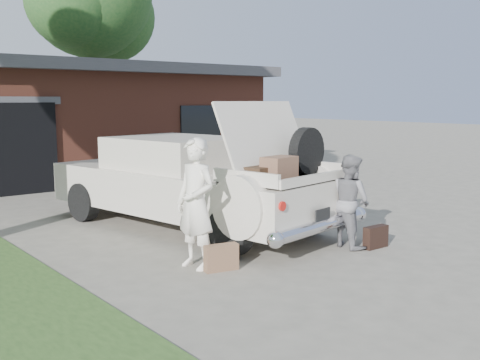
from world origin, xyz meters
TOP-DOWN VIEW (x-y plane):
  - ground at (0.00, 0.00)m, footprint 90.00×90.00m
  - house at (0.98, 11.47)m, footprint 12.80×7.80m
  - tree_right at (5.47, 17.31)m, footprint 6.09×5.29m
  - sedan at (0.41, 2.48)m, footprint 3.06×5.90m
  - woman_left at (-0.92, 0.41)m, footprint 0.51×0.70m
  - woman_right at (1.54, -0.18)m, footprint 0.64×0.77m
  - suitcase_left at (-0.74, 0.08)m, footprint 0.48×0.24m
  - suitcase_right at (1.80, -0.50)m, footprint 0.45×0.15m

SIDE VIEW (x-z plane):
  - ground at x=0.00m, z-range 0.00..0.00m
  - suitcase_right at x=1.80m, z-range 0.00..0.34m
  - suitcase_left at x=-0.74m, z-range 0.00..0.36m
  - woman_right at x=1.54m, z-range 0.00..1.44m
  - sedan at x=0.41m, z-range -0.30..1.95m
  - woman_left at x=-0.92m, z-range 0.00..1.77m
  - house at x=0.98m, z-range 0.02..3.32m
  - tree_right at x=5.47m, z-range 1.72..11.04m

